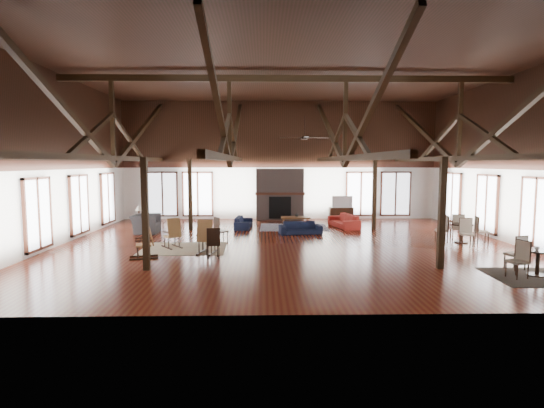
{
  "coord_description": "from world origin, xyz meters",
  "views": [
    {
      "loc": [
        -0.85,
        -14.81,
        2.88
      ],
      "look_at": [
        -0.52,
        1.0,
        1.35
      ],
      "focal_mm": 28.0,
      "sensor_mm": 36.0,
      "label": 1
    }
  ],
  "objects_px": {
    "cafe_table_near": "(538,258)",
    "tv_console": "(341,213)",
    "sofa_navy_left": "(243,222)",
    "sofa_orange": "(344,221)",
    "cafe_table_far": "(462,230)",
    "coffee_table": "(296,218)",
    "sofa_navy_front": "(300,228)",
    "armchair": "(146,224)"
  },
  "relations": [
    {
      "from": "cafe_table_near",
      "to": "tv_console",
      "type": "distance_m",
      "value": 11.47
    },
    {
      "from": "sofa_navy_left",
      "to": "sofa_orange",
      "type": "height_order",
      "value": "sofa_orange"
    },
    {
      "from": "cafe_table_far",
      "to": "tv_console",
      "type": "bearing_deg",
      "value": 116.12
    },
    {
      "from": "cafe_table_near",
      "to": "tv_console",
      "type": "xyz_separation_m",
      "value": [
        -3.01,
        11.07,
        -0.17
      ]
    },
    {
      "from": "coffee_table",
      "to": "cafe_table_far",
      "type": "height_order",
      "value": "cafe_table_far"
    },
    {
      "from": "sofa_navy_left",
      "to": "cafe_table_near",
      "type": "xyz_separation_m",
      "value": [
        7.9,
        -8.24,
        0.22
      ]
    },
    {
      "from": "sofa_navy_front",
      "to": "sofa_navy_left",
      "type": "xyz_separation_m",
      "value": [
        -2.39,
        1.68,
        -0.0
      ]
    },
    {
      "from": "sofa_navy_front",
      "to": "cafe_table_near",
      "type": "distance_m",
      "value": 8.56
    },
    {
      "from": "coffee_table",
      "to": "tv_console",
      "type": "height_order",
      "value": "tv_console"
    },
    {
      "from": "tv_console",
      "to": "cafe_table_near",
      "type": "bearing_deg",
      "value": -74.8
    },
    {
      "from": "coffee_table",
      "to": "sofa_orange",
      "type": "bearing_deg",
      "value": 1.51
    },
    {
      "from": "armchair",
      "to": "cafe_table_far",
      "type": "height_order",
      "value": "cafe_table_far"
    },
    {
      "from": "sofa_navy_left",
      "to": "coffee_table",
      "type": "height_order",
      "value": "sofa_navy_left"
    },
    {
      "from": "coffee_table",
      "to": "cafe_table_far",
      "type": "xyz_separation_m",
      "value": [
        5.75,
        -3.7,
        0.04
      ]
    },
    {
      "from": "sofa_orange",
      "to": "sofa_navy_left",
      "type": "bearing_deg",
      "value": -100.9
    },
    {
      "from": "sofa_navy_front",
      "to": "cafe_table_far",
      "type": "relative_size",
      "value": 0.91
    },
    {
      "from": "sofa_navy_front",
      "to": "tv_console",
      "type": "xyz_separation_m",
      "value": [
        2.5,
        4.51,
        0.05
      ]
    },
    {
      "from": "armchair",
      "to": "cafe_table_near",
      "type": "relative_size",
      "value": 0.64
    },
    {
      "from": "sofa_navy_left",
      "to": "sofa_orange",
      "type": "distance_m",
      "value": 4.51
    },
    {
      "from": "armchair",
      "to": "tv_console",
      "type": "distance_m",
      "value": 9.78
    },
    {
      "from": "sofa_orange",
      "to": "armchair",
      "type": "height_order",
      "value": "armchair"
    },
    {
      "from": "cafe_table_far",
      "to": "sofa_orange",
      "type": "bearing_deg",
      "value": 133.33
    },
    {
      "from": "coffee_table",
      "to": "armchair",
      "type": "xyz_separation_m",
      "value": [
        -6.29,
        -1.32,
        -0.05
      ]
    },
    {
      "from": "armchair",
      "to": "tv_console",
      "type": "relative_size",
      "value": 0.97
    },
    {
      "from": "sofa_navy_left",
      "to": "cafe_table_near",
      "type": "distance_m",
      "value": 11.41
    },
    {
      "from": "armchair",
      "to": "cafe_table_far",
      "type": "xyz_separation_m",
      "value": [
        12.05,
        -2.37,
        0.1
      ]
    },
    {
      "from": "armchair",
      "to": "cafe_table_near",
      "type": "height_order",
      "value": "cafe_table_near"
    },
    {
      "from": "sofa_orange",
      "to": "tv_console",
      "type": "height_order",
      "value": "tv_console"
    },
    {
      "from": "cafe_table_far",
      "to": "tv_console",
      "type": "xyz_separation_m",
      "value": [
        -3.19,
        6.5,
        -0.17
      ]
    },
    {
      "from": "cafe_table_near",
      "to": "coffee_table",
      "type": "bearing_deg",
      "value": 124.01
    },
    {
      "from": "tv_console",
      "to": "coffee_table",
      "type": "bearing_deg",
      "value": -132.44
    },
    {
      "from": "sofa_navy_front",
      "to": "sofa_orange",
      "type": "distance_m",
      "value": 2.77
    },
    {
      "from": "coffee_table",
      "to": "sofa_navy_front",
      "type": "bearing_deg",
      "value": -88.34
    },
    {
      "from": "sofa_navy_front",
      "to": "armchair",
      "type": "xyz_separation_m",
      "value": [
        -6.37,
        0.38,
        0.13
      ]
    },
    {
      "from": "sofa_navy_left",
      "to": "sofa_navy_front",
      "type": "bearing_deg",
      "value": -121.06
    },
    {
      "from": "coffee_table",
      "to": "armchair",
      "type": "distance_m",
      "value": 6.43
    },
    {
      "from": "sofa_orange",
      "to": "armchair",
      "type": "distance_m",
      "value": 8.6
    },
    {
      "from": "cafe_table_far",
      "to": "tv_console",
      "type": "height_order",
      "value": "cafe_table_far"
    },
    {
      "from": "sofa_orange",
      "to": "cafe_table_far",
      "type": "distance_m",
      "value": 5.2
    },
    {
      "from": "sofa_orange",
      "to": "tv_console",
      "type": "bearing_deg",
      "value": 159.8
    },
    {
      "from": "sofa_navy_left",
      "to": "coffee_table",
      "type": "bearing_deg",
      "value": -85.42
    },
    {
      "from": "sofa_navy_left",
      "to": "cafe_table_far",
      "type": "distance_m",
      "value": 8.88
    }
  ]
}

